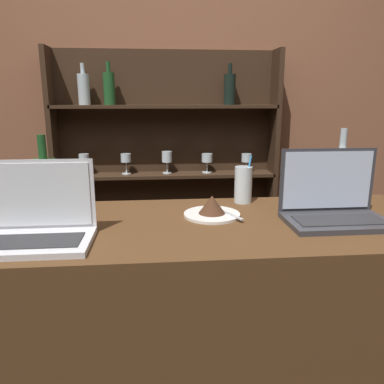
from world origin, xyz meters
name	(u,v)px	position (x,y,z in m)	size (l,w,h in m)	color
bar_counter	(196,351)	(0.00, 0.31, 0.50)	(1.71, 0.62, 1.01)	#4C3019
back_wall	(176,110)	(0.00, 1.59, 1.35)	(7.00, 0.06, 2.70)	brown
back_shelf	(166,180)	(-0.07, 1.52, 0.90)	(1.41, 0.18, 1.72)	#332114
laptop_near	(33,224)	(-0.49, 0.18, 1.06)	(0.34, 0.21, 0.23)	silver
laptop_far	(334,205)	(0.47, 0.29, 1.07)	(0.34, 0.21, 0.24)	#333338
cake_plate	(212,209)	(0.07, 0.38, 1.04)	(0.20, 0.20, 0.08)	silver
water_glass	(243,185)	(0.22, 0.55, 1.08)	(0.07, 0.07, 0.19)	silver
wine_bottle_clear	(340,175)	(0.60, 0.52, 1.12)	(0.08, 0.08, 0.30)	#B2C1C6
wine_bottle_green	(46,187)	(-0.51, 0.40, 1.12)	(0.08, 0.08, 0.29)	#1E4C23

